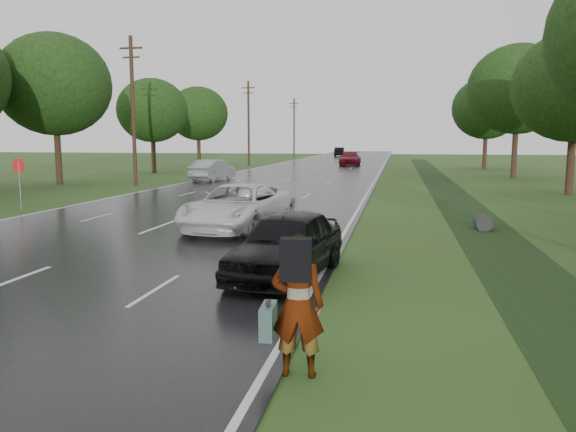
% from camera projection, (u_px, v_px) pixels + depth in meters
% --- Properties ---
extents(ground, '(220.00, 220.00, 0.00)m').
position_uv_depth(ground, '(9.00, 284.00, 12.53)').
color(ground, '#314A1A').
rests_on(ground, ground).
extents(road, '(14.00, 180.00, 0.04)m').
position_uv_depth(road, '(312.00, 171.00, 56.27)').
color(road, black).
rests_on(road, ground).
extents(edge_stripe_east, '(0.12, 180.00, 0.01)m').
position_uv_depth(edge_stripe_east, '(380.00, 171.00, 54.99)').
color(edge_stripe_east, silver).
rests_on(edge_stripe_east, road).
extents(edge_stripe_west, '(0.12, 180.00, 0.01)m').
position_uv_depth(edge_stripe_west, '(247.00, 170.00, 57.55)').
color(edge_stripe_west, silver).
rests_on(edge_stripe_west, road).
extents(center_line, '(0.12, 180.00, 0.01)m').
position_uv_depth(center_line, '(312.00, 171.00, 56.27)').
color(center_line, silver).
rests_on(center_line, road).
extents(drainage_ditch, '(2.20, 120.00, 0.56)m').
position_uv_depth(drainage_ditch, '(457.00, 202.00, 28.52)').
color(drainage_ditch, black).
rests_on(drainage_ditch, ground).
extents(road_sign, '(0.50, 0.06, 2.30)m').
position_uv_depth(road_sign, '(19.00, 173.00, 25.59)').
color(road_sign, slate).
rests_on(road_sign, ground).
extents(utility_pole_mid, '(1.60, 0.26, 10.00)m').
position_uv_depth(utility_pole_mid, '(133.00, 109.00, 37.87)').
color(utility_pole_mid, '#311C14').
rests_on(utility_pole_mid, ground).
extents(utility_pole_far, '(1.60, 0.26, 10.00)m').
position_uv_depth(utility_pole_far, '(249.00, 122.00, 67.04)').
color(utility_pole_far, '#311C14').
rests_on(utility_pole_far, ground).
extents(utility_pole_distant, '(1.60, 0.26, 10.00)m').
position_uv_depth(utility_pole_distant, '(294.00, 127.00, 96.20)').
color(utility_pole_distant, '#311C14').
rests_on(utility_pole_distant, ground).
extents(tree_east_c, '(7.00, 7.00, 9.29)m').
position_uv_depth(tree_east_c, '(576.00, 86.00, 31.56)').
color(tree_east_c, '#311C14').
rests_on(tree_east_c, ground).
extents(tree_east_d, '(8.00, 8.00, 10.76)m').
position_uv_depth(tree_east_d, '(518.00, 89.00, 45.11)').
color(tree_east_d, '#311C14').
rests_on(tree_east_d, ground).
extents(tree_east_f, '(7.20, 7.20, 9.62)m').
position_uv_depth(tree_east_f, '(487.00, 108.00, 58.88)').
color(tree_east_f, '#311C14').
rests_on(tree_east_f, ground).
extents(tree_west_c, '(7.80, 7.80, 10.43)m').
position_uv_depth(tree_west_c, '(54.00, 85.00, 38.74)').
color(tree_west_c, '#311C14').
rests_on(tree_west_c, ground).
extents(tree_west_d, '(6.60, 6.60, 8.80)m').
position_uv_depth(tree_west_d, '(152.00, 110.00, 52.35)').
color(tree_west_d, '#311C14').
rests_on(tree_west_d, ground).
extents(tree_west_f, '(7.00, 7.00, 9.29)m').
position_uv_depth(tree_west_f, '(198.00, 114.00, 66.03)').
color(tree_west_f, '#311C14').
rests_on(tree_west_f, ground).
extents(pedestrian, '(0.92, 0.78, 1.97)m').
position_uv_depth(pedestrian, '(296.00, 304.00, 7.54)').
color(pedestrian, '#A5998C').
rests_on(pedestrian, ground).
extents(white_pickup, '(3.38, 6.03, 1.59)m').
position_uv_depth(white_pickup, '(239.00, 207.00, 19.75)').
color(white_pickup, silver).
rests_on(white_pickup, road).
extents(dark_sedan, '(2.44, 4.75, 1.54)m').
position_uv_depth(dark_sedan, '(287.00, 244.00, 12.95)').
color(dark_sedan, black).
rests_on(dark_sedan, road).
extents(silver_sedan, '(2.36, 5.05, 1.60)m').
position_uv_depth(silver_sedan, '(212.00, 170.00, 42.85)').
color(silver_sedan, gray).
rests_on(silver_sedan, road).
extents(far_car_red, '(2.33, 5.66, 1.64)m').
position_uv_depth(far_car_red, '(350.00, 158.00, 67.17)').
color(far_car_red, maroon).
rests_on(far_car_red, road).
extents(far_car_dark, '(1.99, 4.99, 1.61)m').
position_uv_depth(far_car_dark, '(339.00, 152.00, 101.80)').
color(far_car_dark, black).
rests_on(far_car_dark, road).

